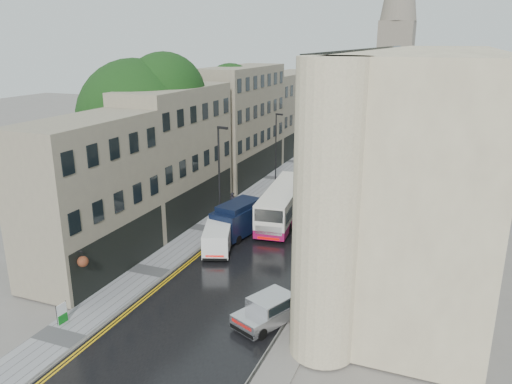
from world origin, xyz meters
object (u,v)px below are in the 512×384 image
Objects in this scene: tree_far at (212,123)px; cream_bus at (262,214)px; navy_van at (216,222)px; lamp_post_far at (276,150)px; white_lorry at (343,181)px; pedestrian at (233,202)px; silver_hatchback at (239,313)px; estate_sign at (62,314)px; white_van at (203,247)px; tree_near at (138,138)px; lamp_post_near at (219,180)px.

cream_bus is (10.59, -12.50, -4.75)m from tree_far.
lamp_post_far reaches higher than navy_van.
cream_bus is at bearing -115.09° from white_lorry.
white_lorry is at bearing -9.36° from tree_far.
pedestrian is at bearing -78.40° from lamp_post_far.
estate_sign is at bearing -135.38° from silver_hatchback.
tree_far is at bearing 94.22° from white_van.
white_lorry reaches higher than navy_van.
white_lorry is at bearing 75.29° from estate_sign.
white_van is 0.78× the size of navy_van.
estate_sign is (5.87, -16.28, -6.26)m from tree_near.
cream_bus is 13.45m from lamp_post_far.
pedestrian is (-2.24, 9.84, 0.02)m from white_van.
lamp_post_far is (7.18, 0.29, -2.36)m from tree_far.
cream_bus is 1.96× the size of navy_van.
white_van is at bearing -112.45° from cream_bus.
lamp_post_near is at bearing -125.11° from white_lorry.
white_van is at bearing -66.43° from navy_van.
lamp_post_near is (-1.27, 5.30, 3.32)m from white_van.
pedestrian is 0.21× the size of lamp_post_near.
pedestrian is at bearing 29.24° from tree_near.
tree_near is 3.30× the size of silver_hatchback.
white_lorry is 7.00× the size of estate_sign.
lamp_post_far reaches higher than estate_sign.
estate_sign is at bearing -77.54° from lamp_post_far.
tree_far is 11.11× the size of estate_sign.
navy_van is (8.20, -2.23, -5.53)m from tree_near.
lamp_post_far is (-1.58, 19.31, 2.88)m from white_van.
silver_hatchback is 12.56m from navy_van.
navy_van is at bearing -15.23° from tree_near.
navy_van is at bearing 112.30° from pedestrian.
tree_near reaches higher than white_van.
white_lorry is 1.05× the size of lamp_post_far.
cream_bus is 1.43× the size of lamp_post_far.
tree_near is 2.55× the size of navy_van.
white_van is (8.77, -19.02, -5.25)m from tree_far.
white_lorry reaches higher than estate_sign.
navy_van is at bearing -120.53° from white_lorry.
lamp_post_far is (-0.32, 14.01, -0.43)m from lamp_post_near.
silver_hatchback is 0.77× the size of navy_van.
navy_van is 0.65× the size of lamp_post_near.
tree_near reaches higher than silver_hatchback.
silver_hatchback is 9.55m from estate_sign.
lamp_post_far is (-3.40, 12.79, 2.39)m from cream_bus.
tree_far is 30.18m from silver_hatchback.
white_lorry is 8.42m from lamp_post_far.
cream_bus reaches higher than pedestrian.
cream_bus reaches higher than white_van.
cream_bus is 4.36m from lamp_post_near.
navy_van is at bearing -62.59° from tree_far.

